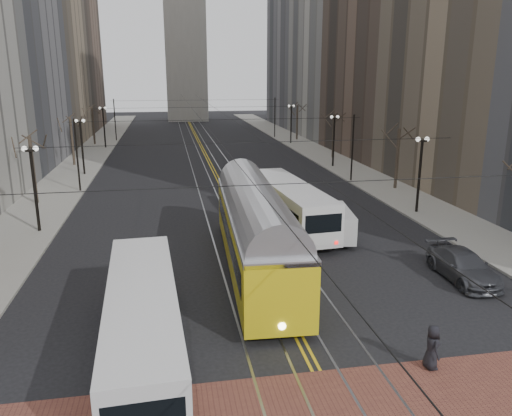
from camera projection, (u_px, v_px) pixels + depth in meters
name	position (u px, v px, depth m)	size (l,w,h in m)	color
ground	(309.00, 357.00, 18.93)	(260.00, 260.00, 0.00)	black
sidewalk_left	(82.00, 164.00, 59.14)	(5.00, 140.00, 0.15)	gray
sidewalk_right	(325.00, 157.00, 64.22)	(5.00, 140.00, 0.15)	gray
streetcar_rails	(209.00, 161.00, 61.70)	(4.80, 130.00, 0.02)	gray
centre_lines	(209.00, 160.00, 61.70)	(0.42, 130.00, 0.01)	gold
building_left_far	(47.00, 19.00, 91.15)	(16.00, 20.00, 40.00)	brown
building_right_mid	(408.00, 19.00, 62.55)	(16.00, 20.00, 34.00)	brown
building_right_far	(316.00, 24.00, 99.79)	(16.00, 20.00, 40.00)	slate
lamp_posts	(223.00, 160.00, 45.53)	(27.60, 57.20, 5.60)	black
street_trees	(216.00, 149.00, 51.71)	(31.68, 53.28, 5.60)	#382D23
trolley_wires	(216.00, 141.00, 51.06)	(25.96, 120.00, 6.60)	black
transit_bus	(143.00, 326.00, 18.21)	(2.45, 11.76, 2.94)	silver
streetcar	(255.00, 238.00, 26.75)	(2.96, 15.93, 3.76)	gold
rear_bus	(290.00, 206.00, 34.25)	(2.61, 12.00, 3.13)	silver
cargo_van	(335.00, 225.00, 31.98)	(1.77, 4.59, 2.03)	silver
sedan_grey	(301.00, 196.00, 40.59)	(1.84, 4.57, 1.56)	#46494E
sedan_parked	(463.00, 266.00, 25.89)	(2.08, 5.13, 1.49)	#42444A
pedestrian_a	(432.00, 347.00, 17.98)	(0.82, 0.53, 1.68)	black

